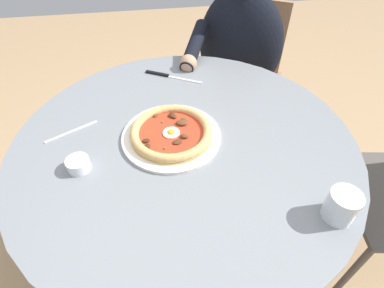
% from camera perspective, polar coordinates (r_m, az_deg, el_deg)
% --- Properties ---
extents(ground_plane, '(6.00, 6.00, 0.02)m').
position_cam_1_polar(ground_plane, '(1.49, -0.95, -20.04)').
color(ground_plane, tan).
extents(dining_table, '(1.02, 1.02, 0.73)m').
position_cam_1_polar(dining_table, '(1.00, -1.35, -5.55)').
color(dining_table, gray).
rests_on(dining_table, ground).
extents(pizza_on_plate, '(0.29, 0.29, 0.04)m').
position_cam_1_polar(pizza_on_plate, '(0.88, -3.96, 2.08)').
color(pizza_on_plate, white).
rests_on(pizza_on_plate, dining_table).
extents(water_glass, '(0.07, 0.07, 0.08)m').
position_cam_1_polar(water_glass, '(0.77, 26.46, -10.71)').
color(water_glass, silver).
rests_on(water_glass, dining_table).
extents(steak_knife, '(0.12, 0.20, 0.01)m').
position_cam_1_polar(steak_knife, '(1.16, -5.15, 12.91)').
color(steak_knife, silver).
rests_on(steak_knife, dining_table).
extents(ramekin_capers, '(0.06, 0.06, 0.03)m').
position_cam_1_polar(ramekin_capers, '(0.85, -20.85, -3.57)').
color(ramekin_capers, white).
rests_on(ramekin_capers, dining_table).
extents(fork_utensil, '(0.08, 0.15, 0.00)m').
position_cam_1_polar(fork_utensil, '(0.98, -21.93, 2.19)').
color(fork_utensil, '#BCBCC1').
rests_on(fork_utensil, dining_table).
extents(diner_person, '(0.45, 0.53, 1.14)m').
position_cam_1_polar(diner_person, '(1.54, 8.22, 11.77)').
color(diner_person, '#282833').
rests_on(diner_person, ground).
extents(cafe_chair_diner, '(0.55, 0.55, 0.83)m').
position_cam_1_polar(cafe_chair_diner, '(1.66, 9.50, 14.00)').
color(cafe_chair_diner, '#957050').
rests_on(cafe_chair_diner, ground).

